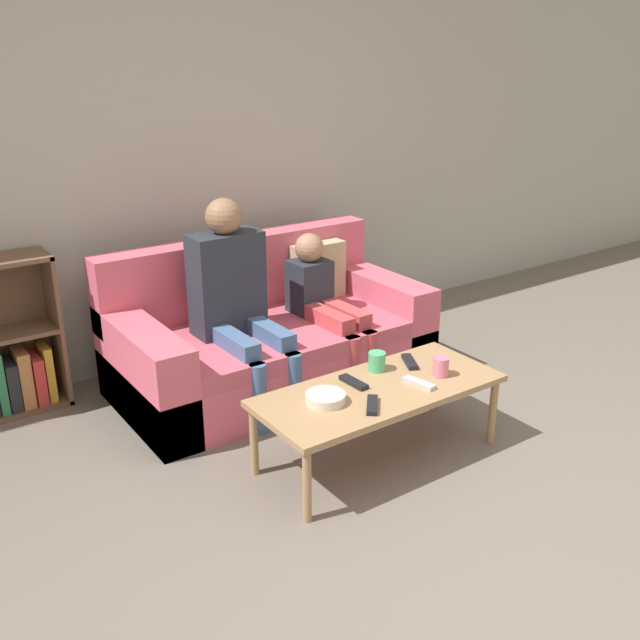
{
  "coord_description": "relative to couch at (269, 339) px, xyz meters",
  "views": [
    {
      "loc": [
        -1.93,
        -1.51,
        1.89
      ],
      "look_at": [
        0.06,
        1.33,
        0.57
      ],
      "focal_mm": 40.0,
      "sensor_mm": 36.0,
      "label": 1
    }
  ],
  "objects": [
    {
      "name": "ground_plane",
      "position": [
        -0.07,
        -1.88,
        -0.27
      ],
      "size": [
        22.0,
        22.0,
        0.0
      ],
      "primitive_type": "plane",
      "color": "#70665B"
    },
    {
      "name": "couch",
      "position": [
        0.0,
        0.0,
        0.0
      ],
      "size": [
        1.81,
        0.93,
        0.83
      ],
      "color": "#DB5B70",
      "rests_on": "ground_plane"
    },
    {
      "name": "cup_near",
      "position": [
        0.09,
        -0.9,
        0.16
      ],
      "size": [
        0.09,
        0.09,
        0.1
      ],
      "color": "#4CB77A",
      "rests_on": "coffee_table"
    },
    {
      "name": "coffee_table",
      "position": [
        -0.02,
        -1.05,
        0.08
      ],
      "size": [
        1.21,
        0.52,
        0.38
      ],
      "color": "#A87F56",
      "rests_on": "ground_plane"
    },
    {
      "name": "snack_bowl",
      "position": [
        -0.32,
        -1.03,
        0.13
      ],
      "size": [
        0.19,
        0.19,
        0.05
      ],
      "color": "beige",
      "rests_on": "coffee_table"
    },
    {
      "name": "tv_remote_0",
      "position": [
        -0.1,
        -0.96,
        0.12
      ],
      "size": [
        0.06,
        0.17,
        0.02
      ],
      "rotation": [
        0.0,
        0.0,
        0.05
      ],
      "color": "black",
      "rests_on": "coffee_table"
    },
    {
      "name": "tv_remote_2",
      "position": [
        -0.18,
        -1.19,
        0.12
      ],
      "size": [
        0.15,
        0.16,
        0.02
      ],
      "rotation": [
        0.0,
        0.0,
        -0.71
      ],
      "color": "black",
      "rests_on": "coffee_table"
    },
    {
      "name": "person_child",
      "position": [
        0.3,
        -0.15,
        0.22
      ],
      "size": [
        0.25,
        0.64,
        0.87
      ],
      "rotation": [
        0.0,
        0.0,
        0.04
      ],
      "color": "#C6474C",
      "rests_on": "ground_plane"
    },
    {
      "name": "cup_far",
      "position": [
        0.31,
        -1.13,
        0.16
      ],
      "size": [
        0.08,
        0.08,
        0.1
      ],
      "color": "pink",
      "rests_on": "coffee_table"
    },
    {
      "name": "wall_back",
      "position": [
        -0.07,
        0.68,
        1.03
      ],
      "size": [
        12.0,
        0.06,
        2.6
      ],
      "color": "#B7B2A8",
      "rests_on": "ground_plane"
    },
    {
      "name": "tv_remote_3",
      "position": [
        0.28,
        -0.93,
        0.12
      ],
      "size": [
        0.12,
        0.17,
        0.02
      ],
      "rotation": [
        0.0,
        0.0,
        -0.48
      ],
      "color": "black",
      "rests_on": "coffee_table"
    },
    {
      "name": "tv_remote_1",
      "position": [
        0.15,
        -1.14,
        0.12
      ],
      "size": [
        0.08,
        0.18,
        0.02
      ],
      "rotation": [
        0.0,
        0.0,
        0.18
      ],
      "color": "#B7B7BC",
      "rests_on": "coffee_table"
    },
    {
      "name": "person_adult",
      "position": [
        -0.27,
        -0.08,
        0.38
      ],
      "size": [
        0.4,
        0.64,
        1.15
      ],
      "rotation": [
        0.0,
        0.0,
        0.02
      ],
      "color": "#476693",
      "rests_on": "ground_plane"
    },
    {
      "name": "bookshelf",
      "position": [
        -1.39,
        0.52,
        0.06
      ],
      "size": [
        0.59,
        0.28,
        0.87
      ],
      "color": "brown",
      "rests_on": "ground_plane"
    }
  ]
}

